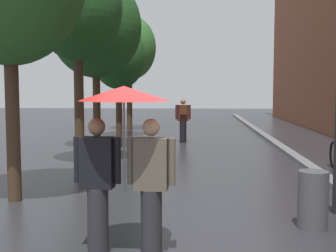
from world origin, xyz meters
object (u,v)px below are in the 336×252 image
street_tree_2 (96,27)px  street_tree_4 (129,48)px  street_tree_3 (119,57)px  couple_under_umbrella (124,144)px  pedestrian_walking_midground (183,119)px  street_tree_1 (77,9)px  litter_bin (313,200)px

street_tree_2 → street_tree_4: bearing=88.8°
street_tree_3 → couple_under_umbrella: 13.59m
street_tree_4 → pedestrian_walking_midground: 6.32m
street_tree_1 → pedestrian_walking_midground: size_ratio=3.35×
street_tree_3 → pedestrian_walking_midground: 4.08m
street_tree_2 → litter_bin: street_tree_2 is taller
street_tree_3 → street_tree_4: bearing=90.2°
street_tree_1 → street_tree_3: bearing=91.0°
street_tree_2 → couple_under_umbrella: size_ratio=2.80×
street_tree_3 → pedestrian_walking_midground: bearing=-31.8°
street_tree_3 → pedestrian_walking_midground: street_tree_3 is taller
street_tree_4 → pedestrian_walking_midground: bearing=-59.8°
pedestrian_walking_midground → street_tree_2: bearing=-147.6°
couple_under_umbrella → litter_bin: couple_under_umbrella is taller
street_tree_1 → litter_bin: 7.99m
street_tree_3 → pedestrian_walking_midground: (2.75, -1.71, -2.48)m
street_tree_2 → street_tree_4: (0.14, 6.59, -0.11)m
street_tree_1 → couple_under_umbrella: street_tree_1 is taller
street_tree_4 → street_tree_3: bearing=-89.8°
street_tree_1 → street_tree_4: 9.88m
litter_bin → street_tree_4: bearing=108.3°
street_tree_3 → pedestrian_walking_midground: size_ratio=2.87×
litter_bin → pedestrian_walking_midground: 10.54m
street_tree_1 → street_tree_4: street_tree_4 is taller
pedestrian_walking_midground → street_tree_4: bearing=120.2°
street_tree_1 → street_tree_2: street_tree_2 is taller
street_tree_3 → litter_bin: (4.96, -12.00, -2.94)m
litter_bin → pedestrian_walking_midground: size_ratio=0.51×
street_tree_1 → litter_bin: size_ratio=6.53×
street_tree_1 → street_tree_3: (-0.12, 6.83, -0.77)m
pedestrian_walking_midground → litter_bin: bearing=-77.9°
litter_bin → street_tree_2: bearing=121.1°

